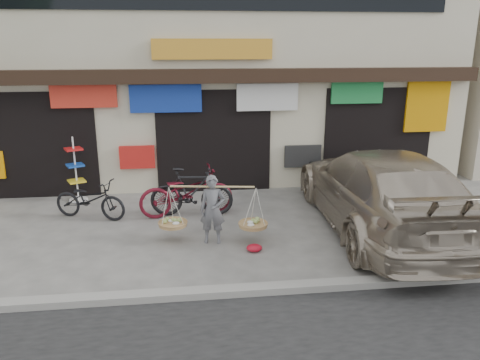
{
  "coord_description": "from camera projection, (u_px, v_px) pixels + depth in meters",
  "views": [
    {
      "loc": [
        -0.78,
        -8.6,
        3.86
      ],
      "look_at": [
        0.38,
        0.9,
        1.04
      ],
      "focal_mm": 35.0,
      "sensor_mm": 36.0,
      "label": 1
    }
  ],
  "objects": [
    {
      "name": "shophouse_block",
      "position": [
        206.0,
        56.0,
        14.5
      ],
      "size": [
        14.0,
        6.32,
        7.0
      ],
      "color": "beige",
      "rests_on": "ground"
    },
    {
      "name": "bike_1",
      "position": [
        192.0,
        192.0,
        10.7
      ],
      "size": [
        1.94,
        0.72,
        1.14
      ],
      "primitive_type": "imported",
      "rotation": [
        0.0,
        0.0,
        1.47
      ],
      "color": "black",
      "rests_on": "ground"
    },
    {
      "name": "ground",
      "position": [
        227.0,
        243.0,
        9.37
      ],
      "size": [
        70.0,
        70.0,
        0.0
      ],
      "primitive_type": "plane",
      "color": "gray",
      "rests_on": "ground"
    },
    {
      "name": "display_rack",
      "position": [
        76.0,
        175.0,
        11.7
      ],
      "size": [
        0.52,
        0.52,
        1.64
      ],
      "rotation": [
        0.0,
        0.0,
        0.43
      ],
      "color": "silver",
      "rests_on": "ground"
    },
    {
      "name": "red_bag",
      "position": [
        254.0,
        248.0,
        8.97
      ],
      "size": [
        0.31,
        0.25,
        0.14
      ],
      "primitive_type": "ellipsoid",
      "color": "red",
      "rests_on": "ground"
    },
    {
      "name": "suv",
      "position": [
        381.0,
        190.0,
        9.86
      ],
      "size": [
        2.63,
        6.06,
        1.74
      ],
      "rotation": [
        0.0,
        0.0,
        3.11
      ],
      "color": "#B6A893",
      "rests_on": "ground"
    },
    {
      "name": "kerb",
      "position": [
        238.0,
        291.0,
        7.45
      ],
      "size": [
        70.0,
        0.25,
        0.12
      ],
      "primitive_type": "cube",
      "color": "gray",
      "rests_on": "ground"
    },
    {
      "name": "street_vendor",
      "position": [
        213.0,
        213.0,
        9.23
      ],
      "size": [
        2.14,
        0.8,
        1.39
      ],
      "rotation": [
        0.0,
        0.0,
        -0.15
      ],
      "color": "slate",
      "rests_on": "ground"
    },
    {
      "name": "bike_0",
      "position": [
        90.0,
        199.0,
        10.55
      ],
      "size": [
        1.83,
        1.2,
        0.91
      ],
      "primitive_type": "imported",
      "rotation": [
        0.0,
        0.0,
        1.2
      ],
      "color": "black",
      "rests_on": "ground"
    },
    {
      "name": "bike_2",
      "position": [
        186.0,
        192.0,
        10.7
      ],
      "size": [
        2.25,
        1.07,
        1.13
      ],
      "primitive_type": "imported",
      "rotation": [
        0.0,
        0.0,
        1.72
      ],
      "color": "maroon",
      "rests_on": "ground"
    }
  ]
}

